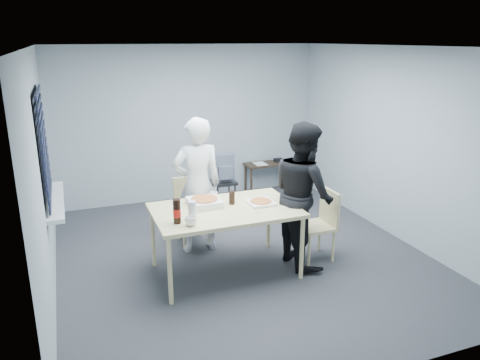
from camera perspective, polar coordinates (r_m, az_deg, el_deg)
name	(u,v)px	position (r m, az deg, el deg)	size (l,w,h in m)	color
room	(46,154)	(5.68, -22.55, 2.89)	(5.00, 5.00, 5.00)	#2F2F34
dining_table	(225,213)	(5.42, -1.84, -4.08)	(1.66, 1.05, 0.81)	beige
chair_far	(191,205)	(6.41, -6.03, -3.05)	(0.42, 0.42, 0.89)	beige
chair_right	(322,219)	(5.97, 9.93, -4.76)	(0.42, 0.42, 0.89)	beige
person_white	(197,186)	(6.00, -5.24, -0.68)	(0.65, 0.42, 1.77)	silver
person_black	(303,194)	(5.70, 7.69, -1.72)	(0.86, 0.47, 1.77)	black
side_table	(267,167)	(8.44, 3.35, 1.56)	(0.81, 0.36, 0.54)	#38271C
stool	(224,188)	(7.48, -2.02, -0.93)	(0.37, 0.37, 0.51)	black
backpack	(224,168)	(7.37, -2.02, 1.45)	(0.32, 0.23, 0.44)	slate
pizza_box_a	(204,202)	(5.50, -4.36, -2.70)	(0.37, 0.37, 0.09)	white
pizza_box_b	(261,202)	(5.55, 2.55, -2.74)	(0.30, 0.30, 0.04)	white
mug_a	(191,221)	(4.94, -6.02, -5.01)	(0.12, 0.12, 0.10)	white
mug_b	(214,196)	(5.70, -3.22, -1.93)	(0.10, 0.10, 0.09)	white
cola_glass	(232,198)	(5.52, -1.00, -2.16)	(0.07, 0.07, 0.16)	black
soda_bottle	(177,212)	(4.99, -7.70, -3.86)	(0.08, 0.08, 0.27)	black
plastic_cups	(192,211)	(5.07, -5.83, -3.74)	(0.09, 0.09, 0.21)	silver
rubber_band	(258,212)	(5.28, 2.20, -3.97)	(0.06, 0.06, 0.00)	red
papers	(260,164)	(8.34, 2.46, 1.99)	(0.20, 0.28, 0.00)	white
black_box	(278,160)	(8.51, 4.68, 2.45)	(0.14, 0.10, 0.06)	black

